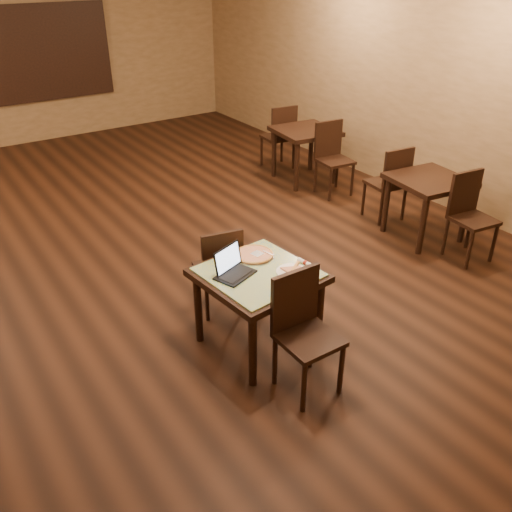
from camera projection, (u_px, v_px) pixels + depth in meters
ground at (142, 245)px, 6.61m from camera, size 10.00×10.00×0.00m
wall_back at (16, 58)px, 9.48m from camera, size 8.00×0.02×3.00m
wall_right at (388, 80)px, 7.84m from camera, size 0.02×10.00×3.00m
mural at (45, 53)px, 9.67m from camera, size 2.34×0.05×1.64m
tiled_table at (258, 282)px, 4.63m from camera, size 1.01×1.01×0.76m
chair_main_near at (303, 325)px, 4.23m from camera, size 0.44×0.44×1.02m
chair_main_far at (220, 266)px, 5.14m from camera, size 0.47×0.47×0.92m
laptop at (232, 267)px, 4.53m from camera, size 0.38×0.35×0.22m
plate at (292, 272)px, 4.55m from camera, size 0.27×0.27×0.01m
pizza_slice at (292, 270)px, 4.55m from camera, size 0.29×0.29×0.02m
pizza_pan at (254, 256)px, 4.81m from camera, size 0.36×0.36×0.01m
pizza_whole at (254, 254)px, 4.80m from camera, size 0.34×0.34×0.02m
spatula at (257, 254)px, 4.79m from camera, size 0.14×0.25×0.01m
napkin_roll at (306, 263)px, 4.67m from camera, size 0.06×0.18×0.04m
other_table_a at (305, 138)px, 8.19m from camera, size 0.95×0.95×0.80m
other_table_a_chair_near at (332, 154)px, 7.80m from camera, size 0.50×0.50×1.04m
other_table_a_chair_far at (281, 134)px, 8.66m from camera, size 0.50×0.50×1.04m
other_table_c at (428, 188)px, 6.50m from camera, size 0.93×0.93×0.78m
other_table_c_chair_near at (469, 211)px, 6.13m from camera, size 0.49×0.49×1.00m
other_table_c_chair_far at (391, 180)px, 6.96m from camera, size 0.49×0.49×1.00m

